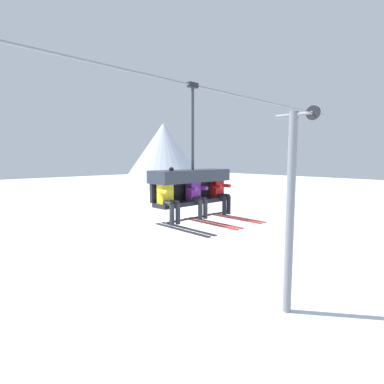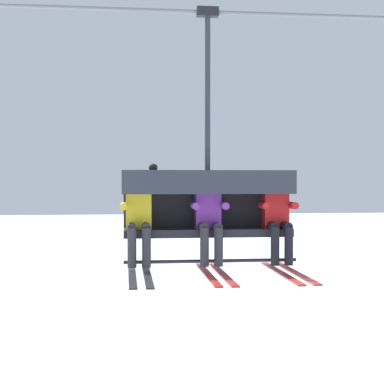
% 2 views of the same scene
% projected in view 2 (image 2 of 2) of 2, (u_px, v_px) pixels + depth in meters
% --- Properties ---
extents(lift_cable, '(16.45, 0.05, 0.05)m').
position_uv_depth(lift_cable, '(148.00, 10.00, 7.45)').
color(lift_cable, slate).
extents(chairlift_chair, '(2.20, 0.74, 3.25)m').
position_uv_depth(chairlift_chair, '(207.00, 192.00, 7.66)').
color(chairlift_chair, '#232328').
extents(skier_yellow, '(0.48, 1.70, 1.34)m').
position_uv_depth(skier_yellow, '(139.00, 215.00, 7.35)').
color(skier_yellow, yellow).
extents(skier_purple, '(0.46, 1.70, 1.23)m').
position_uv_depth(skier_purple, '(209.00, 216.00, 7.44)').
color(skier_purple, purple).
extents(skier_red, '(0.46, 1.70, 1.23)m').
position_uv_depth(skier_red, '(278.00, 216.00, 7.54)').
color(skier_red, red).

